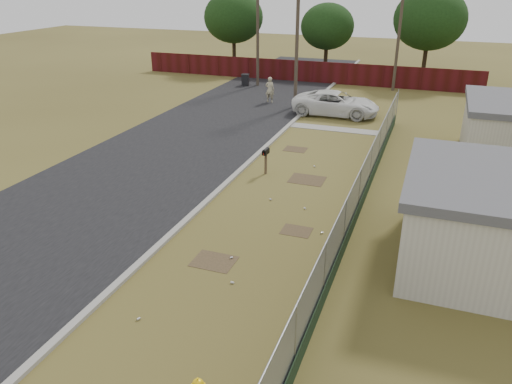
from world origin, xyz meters
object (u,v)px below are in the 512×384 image
at_px(pedestrian, 270,90).
at_px(trash_bin, 245,80).
at_px(pickup_truck, 336,103).
at_px(mailbox, 266,154).

relative_size(pedestrian, trash_bin, 1.95).
distance_m(pickup_truck, trash_bin, 11.43).
bearing_deg(pedestrian, pickup_truck, 160.41).
bearing_deg(pickup_truck, trash_bin, 52.84).
bearing_deg(trash_bin, mailbox, -66.14).
bearing_deg(mailbox, trash_bin, 113.86).
bearing_deg(mailbox, pickup_truck, 85.55).
xyz_separation_m(mailbox, pedestrian, (-4.37, 13.62, -0.07)).
distance_m(pickup_truck, pedestrian, 5.61).
bearing_deg(pedestrian, mailbox, 107.73).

